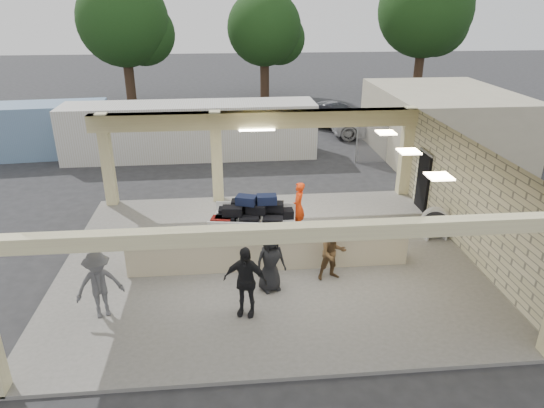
{
  "coord_description": "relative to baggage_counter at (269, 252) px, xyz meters",
  "views": [
    {
      "loc": [
        -1.07,
        -12.69,
        7.29
      ],
      "look_at": [
        0.22,
        1.0,
        1.43
      ],
      "focal_mm": 32.0,
      "sensor_mm": 36.0,
      "label": 1
    }
  ],
  "objects": [
    {
      "name": "car_white_a",
      "position": [
        7.49,
        14.21,
        0.16
      ],
      "size": [
        5.37,
        2.78,
        1.5
      ],
      "primitive_type": "imported",
      "rotation": [
        0.0,
        0.0,
        1.51
      ],
      "color": "silver",
      "rests_on": "ground"
    },
    {
      "name": "car_white_b",
      "position": [
        12.64,
        14.05,
        0.09
      ],
      "size": [
        4.55,
        3.34,
        1.35
      ],
      "primitive_type": "imported",
      "rotation": [
        0.0,
        0.0,
        1.11
      ],
      "color": "silver",
      "rests_on": "ground"
    },
    {
      "name": "drum_fan",
      "position": [
        5.5,
        1.35,
        0.06
      ],
      "size": [
        0.97,
        0.65,
        1.03
      ],
      "rotation": [
        0.0,
        0.0,
        -0.41
      ],
      "color": "silver",
      "rests_on": "pavilion"
    },
    {
      "name": "passenger_a",
      "position": [
        1.66,
        -0.8,
        0.3
      ],
      "size": [
        0.82,
        0.47,
        1.58
      ],
      "primitive_type": "imported",
      "rotation": [
        0.0,
        0.0,
        0.17
      ],
      "color": "brown",
      "rests_on": "pavilion"
    },
    {
      "name": "adjacent_building",
      "position": [
        9.5,
        10.5,
        1.01
      ],
      "size": [
        6.0,
        8.0,
        3.2
      ],
      "primitive_type": "cube",
      "color": "#B7AE92",
      "rests_on": "ground"
    },
    {
      "name": "fence",
      "position": [
        11.0,
        9.5,
        0.47
      ],
      "size": [
        12.06,
        0.06,
        2.03
      ],
      "color": "gray",
      "rests_on": "ground"
    },
    {
      "name": "passenger_d",
      "position": [
        -0.07,
        -1.17,
        0.36
      ],
      "size": [
        0.89,
        0.61,
        1.69
      ],
      "primitive_type": "imported",
      "rotation": [
        0.0,
        0.0,
        0.37
      ],
      "color": "black",
      "rests_on": "pavilion"
    },
    {
      "name": "ground",
      "position": [
        0.0,
        0.5,
        -0.59
      ],
      "size": [
        120.0,
        120.0,
        0.0
      ],
      "primitive_type": "plane",
      "color": "#262628",
      "rests_on": "ground"
    },
    {
      "name": "luggage_cart",
      "position": [
        -0.38,
        1.7,
        0.34
      ],
      "size": [
        2.85,
        2.02,
        1.54
      ],
      "rotation": [
        0.0,
        0.0,
        -0.16
      ],
      "color": "silver",
      "rests_on": "pavilion"
    },
    {
      "name": "passenger_b",
      "position": [
        -0.78,
        -2.2,
        0.43
      ],
      "size": [
        1.14,
        0.68,
        1.83
      ],
      "primitive_type": "imported",
      "rotation": [
        0.0,
        0.0,
        -0.29
      ],
      "color": "black",
      "rests_on": "pavilion"
    },
    {
      "name": "container_blue",
      "position": [
        -12.04,
        12.05,
        0.7
      ],
      "size": [
        10.04,
        3.26,
        2.57
      ],
      "primitive_type": "cube",
      "rotation": [
        0.0,
        0.0,
        0.09
      ],
      "color": "#6687A3",
      "rests_on": "ground"
    },
    {
      "name": "passenger_c",
      "position": [
        -4.26,
        -1.95,
        0.38
      ],
      "size": [
        1.18,
        0.77,
        1.73
      ],
      "primitive_type": "imported",
      "rotation": [
        0.0,
        0.0,
        0.37
      ],
      "color": "#515257",
      "rests_on": "pavilion"
    },
    {
      "name": "pavilion",
      "position": [
        0.21,
        1.16,
        0.76
      ],
      "size": [
        12.01,
        10.0,
        3.55
      ],
      "color": "#66645E",
      "rests_on": "ground"
    },
    {
      "name": "car_dark",
      "position": [
        5.41,
        16.17,
        0.16
      ],
      "size": [
        4.54,
        3.92,
        1.49
      ],
      "primitive_type": "imported",
      "rotation": [
        0.0,
        0.0,
        0.94
      ],
      "color": "black",
      "rests_on": "ground"
    },
    {
      "name": "tree_right",
      "position": [
        14.32,
        25.66,
        5.63
      ],
      "size": [
        7.2,
        7.0,
        10.0
      ],
      "color": "#382619",
      "rests_on": "ground"
    },
    {
      "name": "tree_left",
      "position": [
        -7.68,
        24.66,
        5.0
      ],
      "size": [
        6.6,
        6.3,
        9.0
      ],
      "color": "#382619",
      "rests_on": "ground"
    },
    {
      "name": "baggage_counter",
      "position": [
        0.0,
        0.0,
        0.0
      ],
      "size": [
        8.2,
        0.58,
        0.98
      ],
      "color": "#C2B391",
      "rests_on": "pavilion"
    },
    {
      "name": "tree_mid",
      "position": [
        2.32,
        26.66,
        4.38
      ],
      "size": [
        6.0,
        5.6,
        8.0
      ],
      "color": "#382619",
      "rests_on": "ground"
    },
    {
      "name": "baggage_handler",
      "position": [
        1.18,
        2.38,
        0.35
      ],
      "size": [
        0.49,
        0.68,
        1.67
      ],
      "primitive_type": "imported",
      "rotation": [
        0.0,
        0.0,
        4.43
      ],
      "color": "#FF3B0D",
      "rests_on": "pavilion"
    },
    {
      "name": "container_white",
      "position": [
        -2.85,
        11.31,
        0.73
      ],
      "size": [
        12.18,
        2.58,
        2.63
      ],
      "primitive_type": "cube",
      "rotation": [
        0.0,
        0.0,
        0.01
      ],
      "color": "silver",
      "rests_on": "ground"
    }
  ]
}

